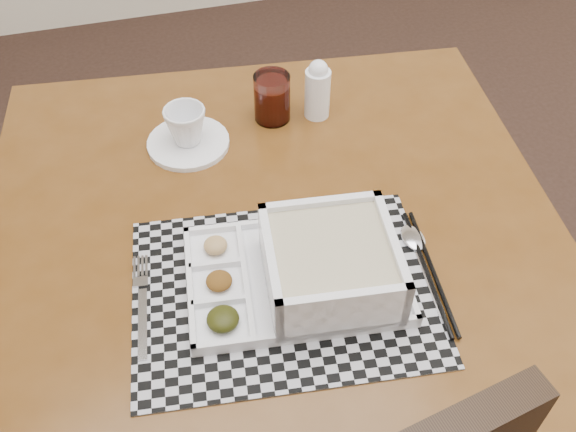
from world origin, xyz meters
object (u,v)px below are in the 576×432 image
Objects in this scene: cup at (186,126)px; creamer_bottle at (318,90)px; dining_table at (274,259)px; serving_tray at (320,269)px; juice_glass at (272,99)px.

creamer_bottle is (0.25, 0.02, 0.01)m from cup.
creamer_bottle is (0.16, 0.27, 0.13)m from dining_table.
cup is 0.63× the size of creamer_bottle.
dining_table is 3.03× the size of serving_tray.
serving_tray reaches higher than cup.
dining_table is at bearing -120.16° from creamer_bottle.
serving_tray is 3.66× the size of juice_glass.
serving_tray is (0.04, -0.13, 0.11)m from dining_table.
serving_tray is 0.39m from cup.
juice_glass is at bearing -4.33° from cup.
creamer_bottle is at bearing 59.84° from dining_table.
juice_glass is 0.09m from creamer_bottle.
creamer_bottle is (0.12, 0.39, 0.02)m from serving_tray.
cup is (-0.13, 0.37, 0.01)m from serving_tray.
dining_table is 13.81× the size of cup.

